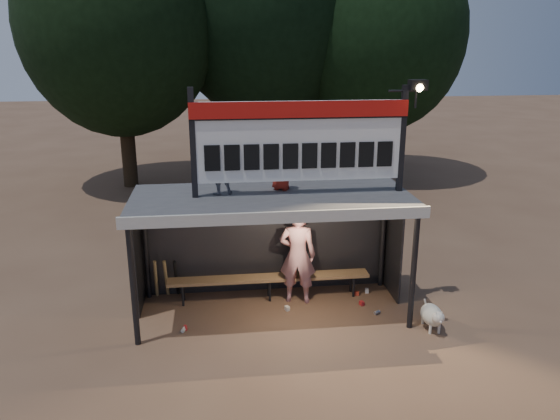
{
  "coord_description": "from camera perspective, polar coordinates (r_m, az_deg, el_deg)",
  "views": [
    {
      "loc": [
        -0.96,
        -9.34,
        4.96
      ],
      "look_at": [
        0.2,
        0.4,
        1.9
      ],
      "focal_mm": 35.0,
      "sensor_mm": 36.0,
      "label": 1
    }
  ],
  "objects": [
    {
      "name": "player",
      "position": [
        10.61,
        1.84,
        -4.74
      ],
      "size": [
        0.8,
        0.62,
        1.95
      ],
      "primitive_type": "imported",
      "rotation": [
        0.0,
        0.0,
        2.91
      ],
      "color": "silver",
      "rests_on": "ground"
    },
    {
      "name": "bats",
      "position": [
        11.18,
        -11.81,
        -6.98
      ],
      "size": [
        0.49,
        0.33,
        0.84
      ],
      "color": "#987847",
      "rests_on": "ground"
    },
    {
      "name": "litter",
      "position": [
        10.66,
        2.9,
        -10.21
      ],
      "size": [
        3.76,
        1.27,
        0.08
      ],
      "color": "#B5311F",
      "rests_on": "ground"
    },
    {
      "name": "dog",
      "position": [
        10.25,
        15.64,
        -10.55
      ],
      "size": [
        0.36,
        0.81,
        0.49
      ],
      "color": "beige",
      "rests_on": "ground"
    },
    {
      "name": "tree_right",
      "position": [
        20.72,
        10.41,
        17.67
      ],
      "size": [
        6.08,
        6.08,
        8.72
      ],
      "color": "#302215",
      "rests_on": "ground"
    },
    {
      "name": "ground",
      "position": [
        10.62,
        -0.83,
        -10.52
      ],
      "size": [
        80.0,
        80.0,
        0.0
      ],
      "primitive_type": "plane",
      "color": "brown",
      "rests_on": "ground"
    },
    {
      "name": "tree_mid",
      "position": [
        20.97,
        -1.52,
        20.6
      ],
      "size": [
        7.22,
        7.22,
        10.36
      ],
      "color": "#321E16",
      "rests_on": "ground"
    },
    {
      "name": "scoreboard_assembly",
      "position": [
        9.6,
        2.43,
        7.49
      ],
      "size": [
        4.1,
        0.27,
        1.99
      ],
      "color": "black",
      "rests_on": "dugout_shelter"
    },
    {
      "name": "tree_left",
      "position": [
        19.59,
        -16.58,
        18.26
      ],
      "size": [
        6.46,
        6.46,
        9.27
      ],
      "color": "#302215",
      "rests_on": "ground"
    },
    {
      "name": "dugout_shelter",
      "position": [
        10.13,
        -1.02,
        -0.59
      ],
      "size": [
        5.1,
        2.08,
        2.32
      ],
      "color": "#3F3F41",
      "rests_on": "ground"
    },
    {
      "name": "child_b",
      "position": [
        9.98,
        0.14,
        4.65
      ],
      "size": [
        0.53,
        0.48,
        0.9
      ],
      "primitive_type": "imported",
      "rotation": [
        0.0,
        0.0,
        2.56
      ],
      "color": "maroon",
      "rests_on": "dugout_shelter"
    },
    {
      "name": "bench",
      "position": [
        10.92,
        -1.14,
        -7.17
      ],
      "size": [
        4.0,
        0.35,
        0.48
      ],
      "color": "olive",
      "rests_on": "ground"
    },
    {
      "name": "child_a",
      "position": [
        9.75,
        -6.39,
        4.33
      ],
      "size": [
        0.52,
        0.44,
        0.93
      ],
      "primitive_type": "imported",
      "rotation": [
        0.0,
        0.0,
        3.35
      ],
      "color": "slate",
      "rests_on": "dugout_shelter"
    }
  ]
}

